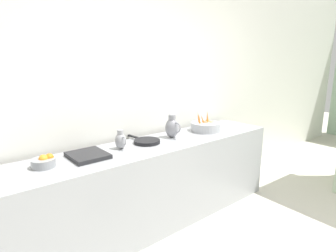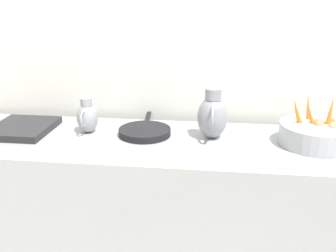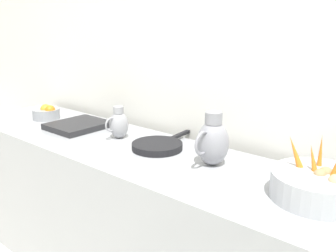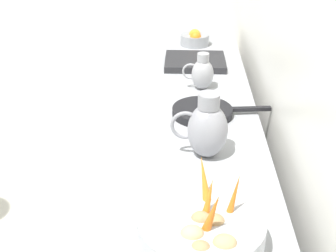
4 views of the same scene
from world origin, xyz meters
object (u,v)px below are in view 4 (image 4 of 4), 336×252
(skillet_on_counter, at_px, (204,111))
(metal_pitcher_short, at_px, (202,73))
(vegetable_colander, at_px, (202,232))
(orange_bowl, at_px, (195,39))
(metal_pitcher_tall, at_px, (207,128))

(skillet_on_counter, bearing_deg, metal_pitcher_short, -89.93)
(vegetable_colander, distance_m, metal_pitcher_short, 1.15)
(orange_bowl, bearing_deg, metal_pitcher_tall, 91.04)
(orange_bowl, height_order, metal_pitcher_tall, metal_pitcher_tall)
(metal_pitcher_short, bearing_deg, skillet_on_counter, 90.07)
(vegetable_colander, distance_m, orange_bowl, 1.86)
(vegetable_colander, bearing_deg, skillet_on_counter, -92.19)
(metal_pitcher_tall, bearing_deg, metal_pitcher_short, -90.09)
(metal_pitcher_tall, height_order, skillet_on_counter, metal_pitcher_tall)
(orange_bowl, distance_m, metal_pitcher_tall, 1.36)
(orange_bowl, relative_size, skillet_on_counter, 0.42)
(metal_pitcher_short, relative_size, skillet_on_counter, 0.42)
(metal_pitcher_short, bearing_deg, metal_pitcher_tall, 89.91)
(vegetable_colander, bearing_deg, metal_pitcher_tall, -93.53)
(metal_pitcher_tall, bearing_deg, skillet_on_counter, -90.22)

